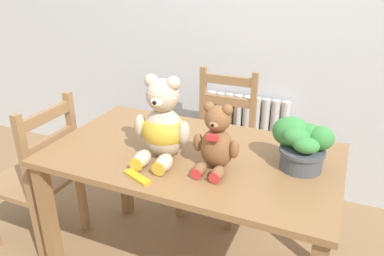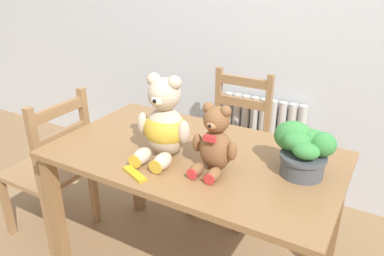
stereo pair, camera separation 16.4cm
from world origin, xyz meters
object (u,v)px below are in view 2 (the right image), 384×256
(wooden_chair_behind, at_px, (232,146))
(potted_plant, at_px, (303,149))
(teddy_bear_left, at_px, (164,125))
(teddy_bear_right, at_px, (215,143))
(chocolate_bar, at_px, (135,174))
(wooden_chair_side, at_px, (51,169))

(wooden_chair_behind, height_order, potted_plant, potted_plant)
(teddy_bear_left, height_order, teddy_bear_right, teddy_bear_left)
(teddy_bear_right, distance_m, chocolate_bar, 0.37)
(wooden_chair_side, bearing_deg, teddy_bear_right, -89.70)
(teddy_bear_right, height_order, chocolate_bar, teddy_bear_right)
(teddy_bear_right, bearing_deg, wooden_chair_side, 0.48)
(wooden_chair_behind, distance_m, teddy_bear_left, 0.93)
(teddy_bear_right, xyz_separation_m, chocolate_bar, (-0.27, -0.22, -0.12))
(wooden_chair_behind, bearing_deg, chocolate_bar, 89.50)
(wooden_chair_behind, distance_m, wooden_chair_side, 1.17)
(teddy_bear_left, distance_m, potted_plant, 0.62)
(teddy_bear_right, bearing_deg, teddy_bear_left, -0.18)
(teddy_bear_left, height_order, chocolate_bar, teddy_bear_left)
(wooden_chair_side, xyz_separation_m, teddy_bear_left, (0.84, 0.01, 0.47))
(teddy_bear_left, xyz_separation_m, potted_plant, (0.59, 0.16, -0.04))
(wooden_chair_behind, relative_size, wooden_chair_side, 1.01)
(teddy_bear_right, height_order, potted_plant, teddy_bear_right)
(wooden_chair_behind, height_order, chocolate_bar, wooden_chair_behind)
(wooden_chair_behind, height_order, wooden_chair_side, wooden_chair_behind)
(wooden_chair_side, xyz_separation_m, potted_plant, (1.43, 0.16, 0.43))
(teddy_bear_right, bearing_deg, wooden_chair_behind, -71.80)
(wooden_chair_behind, xyz_separation_m, teddy_bear_left, (0.00, -0.81, 0.47))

